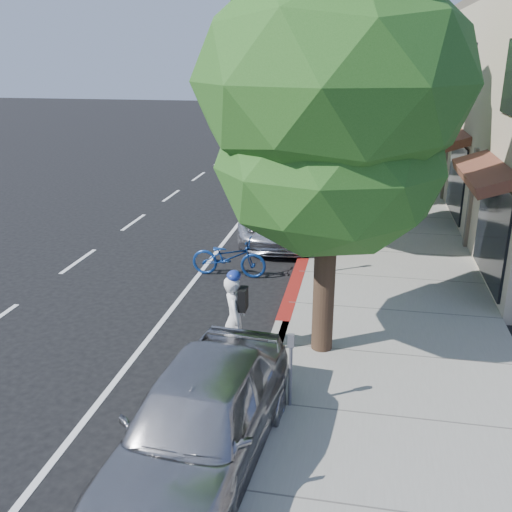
% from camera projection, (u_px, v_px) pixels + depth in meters
% --- Properties ---
extents(ground, '(120.00, 120.00, 0.00)m').
position_uv_depth(ground, '(289.00, 308.00, 13.00)').
color(ground, black).
rests_on(ground, ground).
extents(sidewalk, '(4.60, 56.00, 0.15)m').
position_uv_depth(sidewalk, '(384.00, 217.00, 19.98)').
color(sidewalk, gray).
rests_on(sidewalk, ground).
extents(curb, '(0.30, 56.00, 0.15)m').
position_uv_depth(curb, '(319.00, 214.00, 20.38)').
color(curb, '#9E998E').
rests_on(curb, ground).
extents(curb_red_segment, '(0.32, 4.00, 0.15)m').
position_uv_depth(curb_red_segment, '(294.00, 288.00, 13.90)').
color(curb_red_segment, maroon).
rests_on(curb_red_segment, ground).
extents(street_tree_0, '(4.68, 4.68, 7.92)m').
position_uv_depth(street_tree_0, '(333.00, 88.00, 9.34)').
color(street_tree_0, black).
rests_on(street_tree_0, ground).
extents(street_tree_1, '(5.01, 5.01, 8.05)m').
position_uv_depth(street_tree_1, '(347.00, 75.00, 14.89)').
color(street_tree_1, black).
rests_on(street_tree_1, ground).
extents(street_tree_2, '(4.61, 4.61, 6.64)m').
position_uv_depth(street_tree_2, '(352.00, 98.00, 20.77)').
color(street_tree_2, black).
rests_on(street_tree_2, ground).
extents(street_tree_3, '(5.05, 5.05, 7.70)m').
position_uv_depth(street_tree_3, '(357.00, 73.00, 26.10)').
color(street_tree_3, black).
rests_on(street_tree_3, ground).
extents(street_tree_4, '(5.10, 5.10, 7.91)m').
position_uv_depth(street_tree_4, '(359.00, 67.00, 31.61)').
color(street_tree_4, black).
rests_on(street_tree_4, ground).
extents(street_tree_5, '(4.93, 4.93, 7.88)m').
position_uv_depth(street_tree_5, '(361.00, 65.00, 37.16)').
color(street_tree_5, black).
rests_on(street_tree_5, ground).
extents(cyclist, '(0.55, 0.69, 1.67)m').
position_uv_depth(cyclist, '(235.00, 318.00, 10.57)').
color(cyclist, white).
rests_on(cyclist, ground).
extents(bicycle, '(1.98, 0.74, 1.03)m').
position_uv_depth(bicycle, '(229.00, 257.00, 14.73)').
color(bicycle, navy).
rests_on(bicycle, ground).
extents(silver_suv, '(3.09, 5.86, 1.57)m').
position_uv_depth(silver_suv, '(287.00, 211.00, 18.01)').
color(silver_suv, silver).
rests_on(silver_suv, ground).
extents(dark_sedan, '(1.83, 4.86, 1.58)m').
position_uv_depth(dark_sedan, '(281.00, 187.00, 21.34)').
color(dark_sedan, black).
rests_on(dark_sedan, ground).
extents(white_pickup, '(2.72, 5.79, 1.63)m').
position_uv_depth(white_pickup, '(307.00, 142.00, 32.22)').
color(white_pickup, silver).
rests_on(white_pickup, ground).
extents(dark_suv_far, '(2.13, 4.93, 1.66)m').
position_uv_depth(dark_suv_far, '(318.00, 138.00, 33.62)').
color(dark_suv_far, black).
rests_on(dark_suv_far, ground).
extents(near_car_a, '(2.16, 4.61, 1.52)m').
position_uv_depth(near_car_a, '(199.00, 421.00, 7.74)').
color(near_car_a, '#9F9EA3').
rests_on(near_car_a, ground).
extents(pedestrian, '(0.87, 0.73, 1.60)m').
position_uv_depth(pedestrian, '(401.00, 185.00, 20.78)').
color(pedestrian, black).
rests_on(pedestrian, sidewalk).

